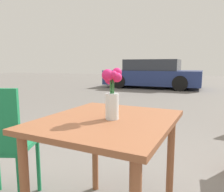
% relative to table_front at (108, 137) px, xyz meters
% --- Properties ---
extents(table_front, '(0.82, 0.92, 0.73)m').
position_rel_table_front_xyz_m(table_front, '(0.00, 0.00, 0.00)').
color(table_front, brown).
rests_on(table_front, ground_plane).
extents(flower_vase, '(0.11, 0.13, 0.30)m').
position_rel_table_front_xyz_m(flower_vase, '(0.03, -0.01, 0.27)').
color(flower_vase, silver).
rests_on(flower_vase, table_front).
extents(parked_car, '(4.21, 2.04, 1.25)m').
position_rel_table_front_xyz_m(parked_car, '(-1.20, 8.64, -0.02)').
color(parked_car, navy).
rests_on(parked_car, ground_plane).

